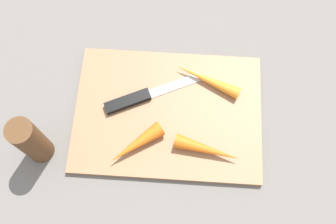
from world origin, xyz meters
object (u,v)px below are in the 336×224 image
cutting_board (168,113)px  carrot_longest (208,80)px  knife (134,99)px  pepper_grinder (31,141)px  carrot_medium (207,150)px  carrot_shortest (136,145)px

cutting_board → carrot_longest: 0.10m
knife → pepper_grinder: bearing=-171.7°
cutting_board → pepper_grinder: size_ratio=2.81×
cutting_board → carrot_medium: bearing=136.1°
carrot_shortest → carrot_longest: carrot_shortest is taller
knife → carrot_longest: carrot_longest is taller
pepper_grinder → carrot_longest: bearing=-152.8°
carrot_medium → carrot_shortest: carrot_shortest is taller
carrot_medium → carrot_shortest: bearing=-167.2°
carrot_longest → pepper_grinder: 0.35m
knife → pepper_grinder: size_ratio=1.48×
carrot_longest → pepper_grinder: pepper_grinder is taller
knife → pepper_grinder: 0.20m
knife → carrot_medium: carrot_medium is taller
carrot_medium → pepper_grinder: pepper_grinder is taller
cutting_board → carrot_shortest: carrot_shortest is taller
carrot_longest → carrot_shortest: bearing=70.8°
cutting_board → carrot_longest: bearing=-137.2°
knife → carrot_shortest: (-0.01, 0.09, 0.01)m
carrot_medium → carrot_longest: (0.00, -0.14, -0.00)m
carrot_shortest → pepper_grinder: size_ratio=0.86×
carrot_longest → pepper_grinder: size_ratio=1.05×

